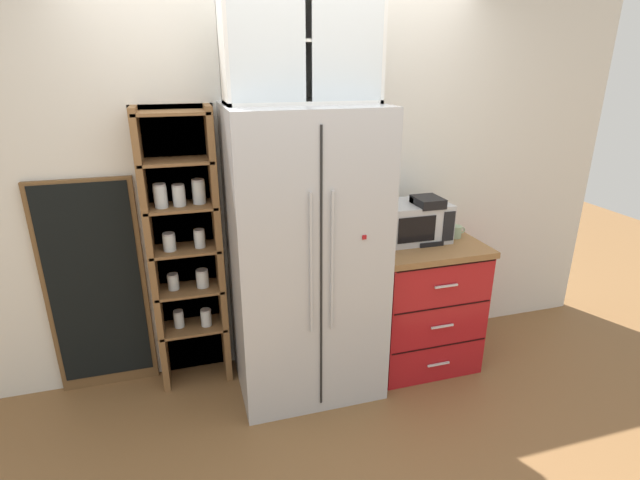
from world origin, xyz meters
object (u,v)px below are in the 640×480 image
(coffee_maker, at_px, (425,219))
(mug_sage, at_px, (455,231))
(refrigerator, at_px, (305,255))
(microwave, at_px, (414,221))
(chalkboard_menu, at_px, (96,288))
(bottle_clear, at_px, (422,223))

(coffee_maker, relative_size, mug_sage, 2.52)
(refrigerator, height_order, microwave, refrigerator)
(microwave, relative_size, mug_sage, 3.58)
(coffee_maker, distance_m, chalkboard_menu, 2.17)
(chalkboard_menu, bearing_deg, microwave, -6.93)
(refrigerator, xyz_separation_m, coffee_maker, (0.84, 0.04, 0.15))
(microwave, distance_m, mug_sage, 0.31)
(coffee_maker, bearing_deg, bottle_clear, 90.00)
(refrigerator, distance_m, bottle_clear, 0.85)
(mug_sage, bearing_deg, microwave, 171.61)
(refrigerator, relative_size, microwave, 4.16)
(coffee_maker, height_order, bottle_clear, coffee_maker)
(mug_sage, bearing_deg, chalkboard_menu, 172.89)
(microwave, xyz_separation_m, chalkboard_menu, (-2.06, 0.25, -0.33))
(coffee_maker, bearing_deg, microwave, 143.04)
(microwave, xyz_separation_m, coffee_maker, (0.06, -0.04, 0.03))
(microwave, height_order, coffee_maker, coffee_maker)
(chalkboard_menu, bearing_deg, bottle_clear, -7.19)
(coffee_maker, xyz_separation_m, mug_sage, (0.24, -0.00, -0.11))
(refrigerator, bearing_deg, bottle_clear, 4.52)
(bottle_clear, bearing_deg, mug_sage, -6.45)
(coffee_maker, height_order, chalkboard_menu, chalkboard_menu)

